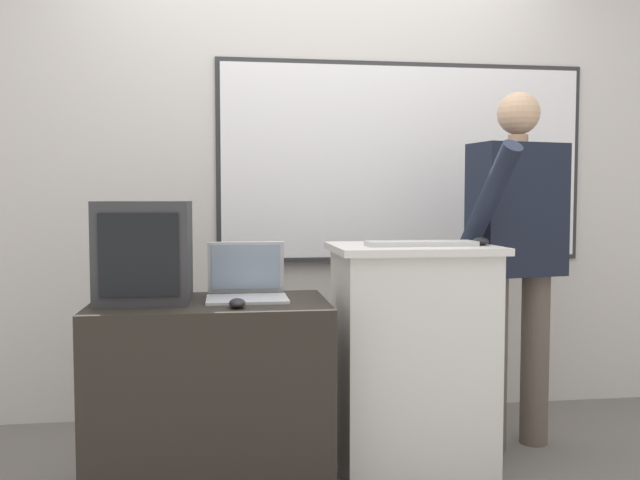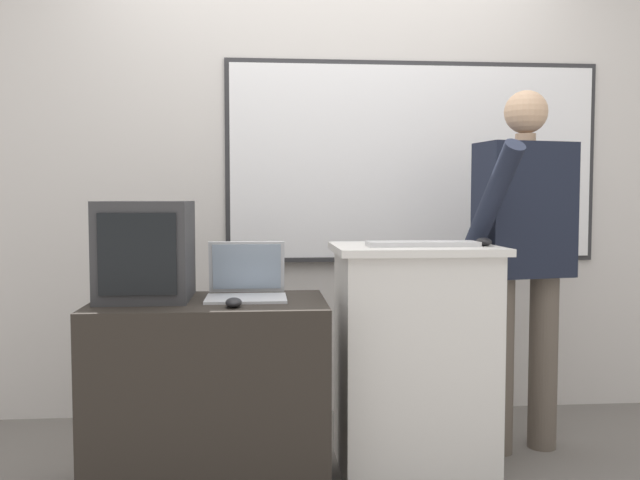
{
  "view_description": "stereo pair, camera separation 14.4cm",
  "coord_description": "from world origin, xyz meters",
  "px_view_note": "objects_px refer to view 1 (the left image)",
  "views": [
    {
      "loc": [
        -0.47,
        -2.34,
        1.15
      ],
      "look_at": [
        -0.1,
        0.35,
        0.99
      ],
      "focal_mm": 38.0,
      "sensor_mm": 36.0,
      "label": 1
    },
    {
      "loc": [
        -0.33,
        -2.36,
        1.15
      ],
      "look_at": [
        -0.1,
        0.35,
        0.99
      ],
      "focal_mm": 38.0,
      "sensor_mm": 36.0,
      "label": 2
    }
  ],
  "objects_px": {
    "lectern_podium": "(411,357)",
    "computer_mouse_by_laptop": "(237,303)",
    "laptop": "(246,281)",
    "computer_mouse_by_keyboard": "(481,241)",
    "person_presenter": "(517,245)",
    "crt_monitor": "(145,251)",
    "side_desk": "(211,399)",
    "wireless_keyboard": "(421,243)"
  },
  "relations": [
    {
      "from": "computer_mouse_by_laptop",
      "to": "computer_mouse_by_keyboard",
      "type": "bearing_deg",
      "value": 14.08
    },
    {
      "from": "computer_mouse_by_laptop",
      "to": "lectern_podium",
      "type": "bearing_deg",
      "value": 23.42
    },
    {
      "from": "crt_monitor",
      "to": "laptop",
      "type": "bearing_deg",
      "value": 3.77
    },
    {
      "from": "person_presenter",
      "to": "computer_mouse_by_keyboard",
      "type": "xyz_separation_m",
      "value": [
        -0.27,
        -0.25,
        0.03
      ]
    },
    {
      "from": "computer_mouse_by_laptop",
      "to": "person_presenter",
      "type": "bearing_deg",
      "value": 21.27
    },
    {
      "from": "lectern_podium",
      "to": "laptop",
      "type": "bearing_deg",
      "value": -174.32
    },
    {
      "from": "wireless_keyboard",
      "to": "crt_monitor",
      "type": "distance_m",
      "value": 1.1
    },
    {
      "from": "computer_mouse_by_laptop",
      "to": "laptop",
      "type": "bearing_deg",
      "value": 80.69
    },
    {
      "from": "person_presenter",
      "to": "crt_monitor",
      "type": "height_order",
      "value": "person_presenter"
    },
    {
      "from": "lectern_podium",
      "to": "person_presenter",
      "type": "distance_m",
      "value": 0.73
    },
    {
      "from": "crt_monitor",
      "to": "wireless_keyboard",
      "type": "bearing_deg",
      "value": 1.46
    },
    {
      "from": "laptop",
      "to": "computer_mouse_by_laptop",
      "type": "xyz_separation_m",
      "value": [
        -0.04,
        -0.25,
        -0.05
      ]
    },
    {
      "from": "lectern_podium",
      "to": "wireless_keyboard",
      "type": "height_order",
      "value": "wireless_keyboard"
    },
    {
      "from": "wireless_keyboard",
      "to": "lectern_podium",
      "type": "bearing_deg",
      "value": 105.24
    },
    {
      "from": "lectern_podium",
      "to": "wireless_keyboard",
      "type": "relative_size",
      "value": 2.13
    },
    {
      "from": "lectern_podium",
      "to": "computer_mouse_by_laptop",
      "type": "xyz_separation_m",
      "value": [
        -0.74,
        -0.32,
        0.3
      ]
    },
    {
      "from": "side_desk",
      "to": "laptop",
      "type": "bearing_deg",
      "value": 31.43
    },
    {
      "from": "lectern_podium",
      "to": "laptop",
      "type": "height_order",
      "value": "laptop"
    },
    {
      "from": "wireless_keyboard",
      "to": "computer_mouse_by_laptop",
      "type": "bearing_deg",
      "value": -161.52
    },
    {
      "from": "lectern_podium",
      "to": "computer_mouse_by_keyboard",
      "type": "distance_m",
      "value": 0.57
    },
    {
      "from": "side_desk",
      "to": "crt_monitor",
      "type": "distance_m",
      "value": 0.63
    },
    {
      "from": "person_presenter",
      "to": "laptop",
      "type": "xyz_separation_m",
      "value": [
        -1.24,
        -0.25,
        -0.12
      ]
    },
    {
      "from": "computer_mouse_by_laptop",
      "to": "side_desk",
      "type": "bearing_deg",
      "value": 121.48
    },
    {
      "from": "computer_mouse_by_laptop",
      "to": "computer_mouse_by_keyboard",
      "type": "height_order",
      "value": "computer_mouse_by_keyboard"
    },
    {
      "from": "person_presenter",
      "to": "computer_mouse_by_keyboard",
      "type": "height_order",
      "value": "person_presenter"
    },
    {
      "from": "person_presenter",
      "to": "computer_mouse_by_keyboard",
      "type": "bearing_deg",
      "value": -148.67
    },
    {
      "from": "side_desk",
      "to": "crt_monitor",
      "type": "bearing_deg",
      "value": 166.18
    },
    {
      "from": "wireless_keyboard",
      "to": "computer_mouse_by_laptop",
      "type": "distance_m",
      "value": 0.82
    },
    {
      "from": "person_presenter",
      "to": "wireless_keyboard",
      "type": "xyz_separation_m",
      "value": [
        -0.53,
        -0.25,
        0.03
      ]
    },
    {
      "from": "laptop",
      "to": "computer_mouse_by_keyboard",
      "type": "distance_m",
      "value": 0.98
    },
    {
      "from": "laptop",
      "to": "computer_mouse_by_keyboard",
      "type": "xyz_separation_m",
      "value": [
        0.97,
        0.0,
        0.15
      ]
    },
    {
      "from": "lectern_podium",
      "to": "crt_monitor",
      "type": "xyz_separation_m",
      "value": [
        -1.09,
        -0.1,
        0.47
      ]
    },
    {
      "from": "laptop",
      "to": "crt_monitor",
      "type": "distance_m",
      "value": 0.41
    },
    {
      "from": "laptop",
      "to": "computer_mouse_by_laptop",
      "type": "bearing_deg",
      "value": -99.31
    },
    {
      "from": "wireless_keyboard",
      "to": "computer_mouse_by_keyboard",
      "type": "distance_m",
      "value": 0.26
    },
    {
      "from": "laptop",
      "to": "side_desk",
      "type": "bearing_deg",
      "value": -148.57
    },
    {
      "from": "lectern_podium",
      "to": "person_presenter",
      "type": "xyz_separation_m",
      "value": [
        0.54,
        0.18,
        0.46
      ]
    },
    {
      "from": "computer_mouse_by_laptop",
      "to": "wireless_keyboard",
      "type": "bearing_deg",
      "value": 18.48
    },
    {
      "from": "lectern_podium",
      "to": "person_presenter",
      "type": "relative_size",
      "value": 0.59
    },
    {
      "from": "lectern_podium",
      "to": "computer_mouse_by_keyboard",
      "type": "xyz_separation_m",
      "value": [
        0.28,
        -0.07,
        0.49
      ]
    },
    {
      "from": "computer_mouse_by_laptop",
      "to": "crt_monitor",
      "type": "height_order",
      "value": "crt_monitor"
    },
    {
      "from": "side_desk",
      "to": "computer_mouse_by_keyboard",
      "type": "bearing_deg",
      "value": 4.64
    }
  ]
}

